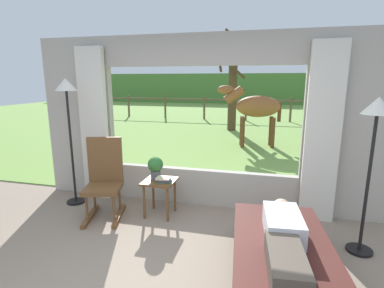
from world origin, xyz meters
name	(u,v)px	position (x,y,z in m)	size (l,w,h in m)	color
back_wall_with_window	(200,125)	(0.00, 2.26, 1.25)	(5.20, 0.12, 2.55)	#ADA599
curtain_panel_left	(94,125)	(-1.69, 2.12, 1.20)	(0.44, 0.10, 2.40)	silver
curtain_panel_right	(322,135)	(1.69, 2.12, 1.20)	(0.44, 0.10, 2.40)	silver
outdoor_pasture_lawn	(247,118)	(0.00, 13.16, 0.01)	(36.00, 21.68, 0.02)	#759E47
distant_hill_ridge	(256,89)	(0.00, 23.00, 1.20)	(36.00, 2.00, 2.40)	#52823B
recliner_sofa	(281,262)	(1.17, 0.62, 0.22)	(1.05, 1.77, 0.42)	black
reclining_person	(284,235)	(1.17, 0.57, 0.52)	(0.39, 1.44, 0.22)	silver
rocking_chair	(104,179)	(-1.20, 1.52, 0.55)	(0.63, 0.78, 1.12)	brown
side_table	(160,187)	(-0.45, 1.71, 0.43)	(0.44, 0.44, 0.52)	brown
potted_plant	(155,166)	(-0.53, 1.77, 0.70)	(0.22, 0.22, 0.32)	#4C5156
book_stack	(164,180)	(-0.36, 1.65, 0.56)	(0.21, 0.16, 0.07)	#337247
floor_lamp_left	(67,104)	(-1.90, 1.80, 1.56)	(0.32, 0.32, 1.93)	black
floor_lamp_right	(375,129)	(2.06, 1.39, 1.40)	(0.32, 0.32, 1.74)	black
horse	(255,107)	(0.63, 6.53, 1.16)	(1.82, 0.77, 1.73)	brown
pasture_tree	(233,85)	(-0.31, 9.16, 1.70)	(1.60, 1.21, 3.58)	#4C3823
pasture_fence_line	(246,105)	(0.00, 12.08, 0.74)	(16.10, 0.10, 1.10)	brown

